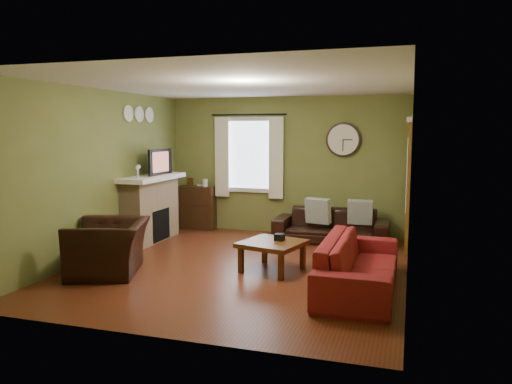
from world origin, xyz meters
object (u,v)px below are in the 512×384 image
(bookshelf, at_px, (197,208))
(coffee_table, at_px, (272,256))
(sofa_brown, at_px, (331,226))
(armchair, at_px, (109,247))
(sofa_red, at_px, (359,264))

(bookshelf, distance_m, coffee_table, 3.38)
(sofa_brown, bearing_deg, armchair, -132.11)
(sofa_red, relative_size, coffee_table, 2.79)
(sofa_brown, relative_size, sofa_red, 0.90)
(coffee_table, bearing_deg, armchair, -159.67)
(bookshelf, xyz_separation_m, sofa_red, (3.51, -2.96, -0.11))
(sofa_red, bearing_deg, coffee_table, 69.55)
(sofa_brown, height_order, coffee_table, sofa_brown)
(sofa_brown, height_order, sofa_red, sofa_red)
(sofa_brown, bearing_deg, sofa_red, -73.77)
(sofa_brown, xyz_separation_m, armchair, (-2.61, -2.89, 0.07))
(bookshelf, relative_size, sofa_brown, 0.43)
(sofa_red, distance_m, armchair, 3.38)
(bookshelf, distance_m, sofa_red, 4.59)
(sofa_brown, relative_size, armchair, 1.78)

